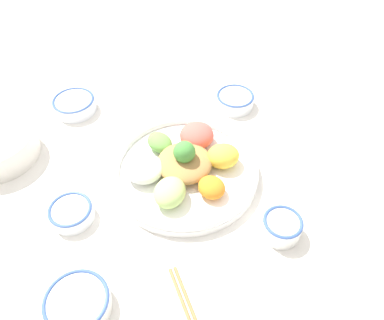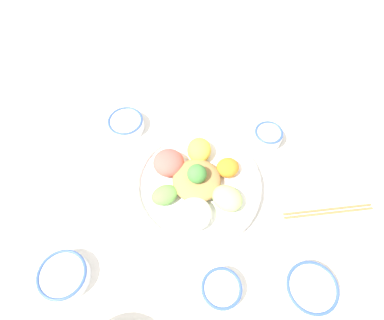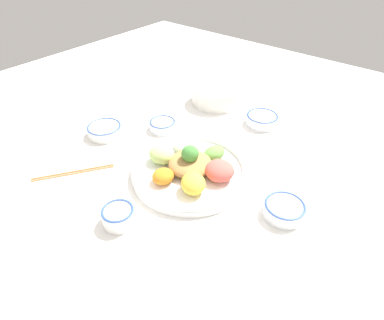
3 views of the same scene
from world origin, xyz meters
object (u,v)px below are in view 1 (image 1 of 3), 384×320
at_px(sauce_bowl_red, 235,100).
at_px(rice_bowl_plain, 74,104).
at_px(rice_bowl_blue, 282,226).
at_px(sauce_bowl_dark, 71,212).
at_px(salad_platter, 184,167).
at_px(sauce_bowl_far, 78,303).
at_px(serving_spoon_main, 350,151).

distance_m(sauce_bowl_red, rice_bowl_plain, 0.44).
distance_m(rice_bowl_blue, rice_bowl_plain, 0.64).
bearing_deg(rice_bowl_plain, sauce_bowl_dark, -135.03).
relative_size(salad_platter, sauce_bowl_dark, 3.71).
bearing_deg(sauce_bowl_far, serving_spoon_main, -22.86).
relative_size(salad_platter, rice_bowl_blue, 4.23).
relative_size(rice_bowl_blue, sauce_bowl_far, 0.70).
bearing_deg(sauce_bowl_red, salad_platter, -174.45).
bearing_deg(rice_bowl_plain, rice_bowl_blue, -93.64).
bearing_deg(sauce_bowl_red, serving_spoon_main, -88.84).
bearing_deg(serving_spoon_main, salad_platter, -159.72).
distance_m(sauce_bowl_dark, rice_bowl_plain, 0.36).
relative_size(sauce_bowl_red, sauce_bowl_far, 0.89).
bearing_deg(rice_bowl_blue, serving_spoon_main, -8.30).
bearing_deg(rice_bowl_plain, sauce_bowl_far, -133.34).
bearing_deg(sauce_bowl_red, rice_bowl_plain, 126.72).
bearing_deg(salad_platter, serving_spoon_main, -45.74).
bearing_deg(sauce_bowl_dark, sauce_bowl_red, -10.96).
distance_m(rice_bowl_plain, serving_spoon_main, 0.73).
bearing_deg(sauce_bowl_far, rice_bowl_plain, 46.66).
height_order(salad_platter, sauce_bowl_far, salad_platter).
height_order(salad_platter, rice_bowl_blue, salad_platter).
bearing_deg(sauce_bowl_dark, salad_platter, -28.87).
bearing_deg(sauce_bowl_red, sauce_bowl_dark, 169.04).
xyz_separation_m(salad_platter, rice_bowl_blue, (-0.02, -0.25, -0.00)).
height_order(sauce_bowl_dark, rice_bowl_plain, rice_bowl_plain).
bearing_deg(salad_platter, sauce_bowl_dark, 151.13).
distance_m(sauce_bowl_dark, serving_spoon_main, 0.68).
xyz_separation_m(rice_bowl_blue, rice_bowl_plain, (0.04, 0.64, -0.00)).
height_order(rice_bowl_blue, sauce_bowl_dark, rice_bowl_blue).
bearing_deg(salad_platter, rice_bowl_blue, -94.24).
bearing_deg(sauce_bowl_red, rice_bowl_blue, -137.17).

